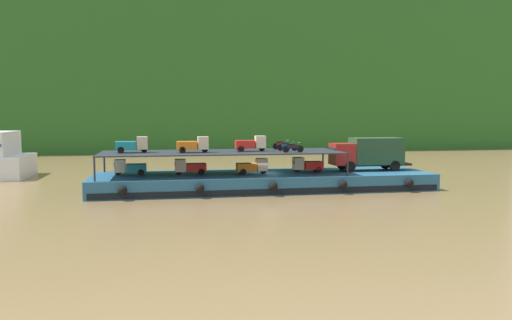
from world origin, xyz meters
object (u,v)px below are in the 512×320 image
object	(u,v)px
covered_lorry	(368,153)
mini_truck_upper_fore	(251,144)
mini_truck_lower_fore	(307,165)
mini_truck_upper_stern	(132,145)
mini_truck_lower_aft	(190,167)
motorcycle_upper_port	(293,147)
mini_truck_upper_mid	(193,145)
mini_truck_lower_mid	(252,166)
motorcycle_upper_centre	(287,146)
mini_truck_lower_stern	(130,167)
motorcycle_upper_stbd	(282,145)
cargo_barge	(264,181)

from	to	relation	value
covered_lorry	mini_truck_upper_fore	bearing A→B (deg)	-178.56
covered_lorry	mini_truck_lower_fore	bearing A→B (deg)	-176.56
mini_truck_upper_stern	covered_lorry	bearing A→B (deg)	0.63
mini_truck_lower_aft	motorcycle_upper_port	bearing A→B (deg)	-13.62
mini_truck_upper_stern	mini_truck_upper_mid	size ratio (longest dim) A/B	1.02
mini_truck_lower_aft	mini_truck_lower_mid	distance (m)	5.55
mini_truck_upper_stern	motorcycle_upper_port	world-z (taller)	mini_truck_upper_stern
mini_truck_upper_mid	motorcycle_upper_centre	world-z (taller)	mini_truck_upper_mid
mini_truck_lower_mid	mini_truck_upper_fore	bearing A→B (deg)	90.99
mini_truck_lower_stern	motorcycle_upper_stbd	world-z (taller)	motorcycle_upper_stbd
mini_truck_lower_fore	mini_truck_upper_fore	bearing A→B (deg)	179.09
mini_truck_upper_mid	mini_truck_lower_mid	bearing A→B (deg)	1.11
mini_truck_lower_stern	mini_truck_upper_mid	distance (m)	5.96
mini_truck_lower_aft	mini_truck_lower_mid	bearing A→B (deg)	-6.31
mini_truck_upper_fore	motorcycle_upper_stbd	distance (m)	3.91
mini_truck_lower_aft	motorcycle_upper_stbd	world-z (taller)	motorcycle_upper_stbd
covered_lorry	motorcycle_upper_stbd	distance (m)	8.23
cargo_barge	motorcycle_upper_stbd	bearing A→B (deg)	44.03
mini_truck_upper_stern	motorcycle_upper_stbd	size ratio (longest dim) A/B	1.47
mini_truck_upper_stern	mini_truck_upper_fore	world-z (taller)	same
motorcycle_upper_centre	mini_truck_upper_mid	bearing A→B (deg)	-175.51
covered_lorry	motorcycle_upper_centre	xyz separation A→B (m)	(-8.02, -0.36, 0.74)
mini_truck_lower_mid	mini_truck_lower_fore	size ratio (longest dim) A/B	1.01
motorcycle_upper_centre	covered_lorry	bearing A→B (deg)	2.59
cargo_barge	motorcycle_upper_centre	world-z (taller)	motorcycle_upper_centre
cargo_barge	mini_truck_upper_stern	bearing A→B (deg)	179.22
mini_truck_lower_fore	mini_truck_upper_stern	xyz separation A→B (m)	(-15.65, 0.13, 2.00)
mini_truck_upper_mid	motorcycle_upper_centre	distance (m)	8.58
covered_lorry	mini_truck_lower_fore	xyz separation A→B (m)	(-6.13, -0.37, -1.00)
motorcycle_upper_port	motorcycle_upper_centre	distance (m)	2.10
cargo_barge	covered_lorry	world-z (taller)	covered_lorry
mini_truck_lower_aft	mini_truck_lower_fore	xyz separation A→B (m)	(10.73, -0.05, 0.00)
mini_truck_upper_stern	motorcycle_upper_port	size ratio (longest dim) A/B	1.47
mini_truck_lower_mid	mini_truck_upper_mid	bearing A→B (deg)	-178.89
mini_truck_lower_stern	mini_truck_upper_fore	xyz separation A→B (m)	(10.70, -0.45, 2.00)
mini_truck_lower_aft	motorcycle_upper_centre	bearing A→B (deg)	-0.26
mini_truck_upper_fore	covered_lorry	bearing A→B (deg)	1.44
cargo_barge	mini_truck_upper_stern	xyz separation A→B (m)	(-11.57, 0.16, 3.44)
mini_truck_upper_fore	motorcycle_upper_centre	size ratio (longest dim) A/B	1.46
cargo_barge	mini_truck_lower_fore	distance (m)	4.33
mini_truck_lower_fore	motorcycle_upper_port	xyz separation A→B (m)	(-1.91, -2.09, 1.74)
cargo_barge	mini_truck_lower_fore	size ratio (longest dim) A/B	11.02
mini_truck_lower_fore	mini_truck_lower_aft	bearing A→B (deg)	179.75
mini_truck_upper_mid	motorcycle_upper_port	bearing A→B (deg)	-9.50
covered_lorry	mini_truck_upper_fore	world-z (taller)	mini_truck_upper_fore
mini_truck_upper_stern	cargo_barge	bearing A→B (deg)	-0.78
mini_truck_lower_fore	motorcycle_upper_port	world-z (taller)	motorcycle_upper_port
cargo_barge	motorcycle_upper_port	size ratio (longest dim) A/B	15.97
cargo_barge	mini_truck_lower_aft	xyz separation A→B (m)	(-6.65, 0.08, 1.44)
cargo_barge	motorcycle_upper_stbd	distance (m)	4.41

